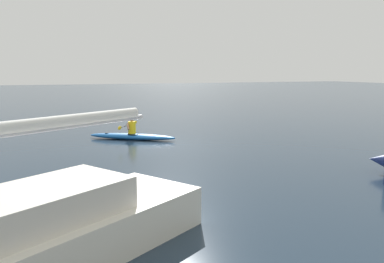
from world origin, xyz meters
name	(u,v)px	position (x,y,z in m)	size (l,w,h in m)	color
ground_plane	(149,144)	(0.00, 0.00, 0.00)	(160.00, 160.00, 0.00)	#1E2D3D
kayak	(132,136)	(0.48, -1.33, 0.15)	(3.93, 2.96, 0.29)	#1959A5
kayaker	(132,126)	(0.49, -1.34, 0.63)	(1.35, 1.97, 0.79)	yellow
sailboat_outer_mooring	(9,245)	(5.03, 10.50, 0.60)	(7.56, 5.50, 11.04)	silver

